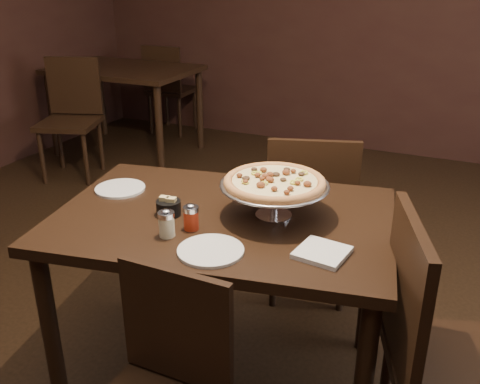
% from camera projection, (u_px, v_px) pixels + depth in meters
% --- Properties ---
extents(room, '(6.04, 7.04, 2.84)m').
position_uv_depth(room, '(235.00, 57.00, 1.76)').
color(room, black).
rests_on(room, ground).
extents(dining_table, '(1.41, 1.06, 0.80)m').
position_uv_depth(dining_table, '(223.00, 239.00, 2.09)').
color(dining_table, black).
rests_on(dining_table, ground).
extents(background_table, '(1.30, 0.86, 0.81)m').
position_uv_depth(background_table, '(125.00, 79.00, 4.96)').
color(background_table, black).
rests_on(background_table, ground).
extents(pizza_stand, '(0.41, 0.41, 0.17)m').
position_uv_depth(pizza_stand, '(275.00, 182.00, 1.98)').
color(pizza_stand, silver).
rests_on(pizza_stand, dining_table).
extents(parmesan_shaker, '(0.06, 0.06, 0.10)m').
position_uv_depth(parmesan_shaker, '(167.00, 223.00, 1.87)').
color(parmesan_shaker, beige).
rests_on(parmesan_shaker, dining_table).
extents(pepper_flake_shaker, '(0.06, 0.06, 0.10)m').
position_uv_depth(pepper_flake_shaker, '(191.00, 217.00, 1.92)').
color(pepper_flake_shaker, maroon).
rests_on(pepper_flake_shaker, dining_table).
extents(packet_caddy, '(0.09, 0.09, 0.07)m').
position_uv_depth(packet_caddy, '(169.00, 207.00, 2.04)').
color(packet_caddy, black).
rests_on(packet_caddy, dining_table).
extents(napkin_stack, '(0.18, 0.18, 0.02)m').
position_uv_depth(napkin_stack, '(322.00, 252.00, 1.76)').
color(napkin_stack, silver).
rests_on(napkin_stack, dining_table).
extents(plate_left, '(0.21, 0.21, 0.01)m').
position_uv_depth(plate_left, '(120.00, 189.00, 2.27)').
color(plate_left, silver).
rests_on(plate_left, dining_table).
extents(plate_near, '(0.22, 0.22, 0.01)m').
position_uv_depth(plate_near, '(211.00, 251.00, 1.78)').
color(plate_near, silver).
rests_on(plate_near, dining_table).
extents(serving_spatula, '(0.15, 0.15, 0.02)m').
position_uv_depth(serving_spatula, '(286.00, 191.00, 1.92)').
color(serving_spatula, silver).
rests_on(serving_spatula, pizza_stand).
extents(chair_far, '(0.55, 0.55, 0.94)m').
position_uv_depth(chair_far, '(310.00, 212.00, 2.74)').
color(chair_far, black).
rests_on(chair_far, ground).
extents(chair_side, '(0.59, 0.59, 1.00)m').
position_uv_depth(chair_side, '(440.00, 350.00, 1.72)').
color(chair_side, black).
rests_on(chair_side, ground).
extents(bg_chair_far, '(0.45, 0.45, 0.93)m').
position_uv_depth(bg_chair_far, '(168.00, 86.00, 5.61)').
color(bg_chair_far, black).
rests_on(bg_chair_far, ground).
extents(bg_chair_near, '(0.58, 0.58, 0.98)m').
position_uv_depth(bg_chair_near, '(71.00, 113.00, 4.48)').
color(bg_chair_near, black).
rests_on(bg_chair_near, ground).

